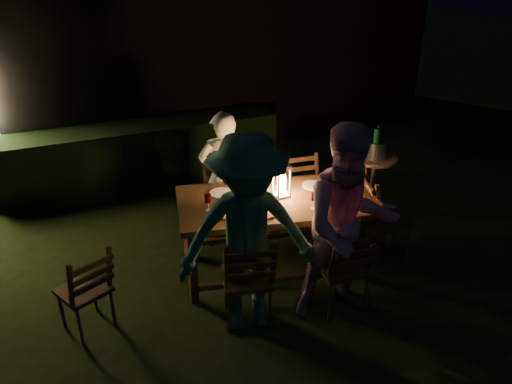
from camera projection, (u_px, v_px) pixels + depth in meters
name	position (u px, v px, depth m)	size (l,w,h in m)	color
garden_envelope	(133.00, 43.00, 9.13)	(40.00, 40.00, 3.20)	black
dining_table	(277.00, 206.00, 5.13)	(2.20, 1.43, 0.84)	#482C18
chair_near_left	(248.00, 293.00, 4.57)	(0.55, 0.58, 1.00)	#482C18
chair_near_right	(341.00, 281.00, 4.72)	(0.49, 0.52, 1.02)	#482C18
chair_far_left	(225.00, 212.00, 5.92)	(0.58, 0.61, 1.05)	#482C18
chair_far_right	(306.00, 208.00, 6.11)	(0.47, 0.49, 0.94)	#482C18
chair_end	(384.00, 232.00, 5.53)	(0.61, 0.58, 1.04)	#482C18
chair_spare	(87.00, 303.00, 4.48)	(0.55, 0.56, 0.91)	#482C18
person_house_side	(224.00, 176.00, 5.77)	(0.56, 0.37, 1.55)	white
person_opp_right	(348.00, 226.00, 4.40)	(0.91, 0.71, 1.88)	#BA809A
person_opp_left	(248.00, 236.00, 4.25)	(1.21, 0.69, 1.87)	#30604C
lantern	(282.00, 182.00, 5.07)	(0.16, 0.16, 0.35)	white
plate_far_left	(221.00, 193.00, 5.19)	(0.25, 0.25, 0.01)	white
plate_near_left	(227.00, 213.00, 4.80)	(0.25, 0.25, 0.01)	white
plate_far_right	(314.00, 185.00, 5.36)	(0.25, 0.25, 0.01)	white
plate_near_right	(327.00, 204.00, 4.97)	(0.25, 0.25, 0.01)	white
wineglass_a	(244.00, 182.00, 5.25)	(0.06, 0.06, 0.18)	#59070F
wineglass_b	(208.00, 202.00, 4.82)	(0.06, 0.06, 0.18)	#59070F
wineglass_c	(314.00, 201.00, 4.85)	(0.06, 0.06, 0.18)	#59070F
wineglass_d	(331.00, 179.00, 5.31)	(0.06, 0.06, 0.18)	#59070F
wineglass_e	(275.00, 205.00, 4.77)	(0.06, 0.06, 0.18)	silver
bottle_table	(254.00, 188.00, 4.99)	(0.07, 0.07, 0.28)	#0F471E
napkin_left	(270.00, 214.00, 4.78)	(0.18, 0.14, 0.01)	red
napkin_right	(339.00, 207.00, 4.91)	(0.18, 0.14, 0.01)	red
phone	(221.00, 218.00, 4.72)	(0.14, 0.07, 0.01)	black
side_table	(375.00, 164.00, 6.38)	(0.56, 0.56, 0.75)	olive
ice_bucket	(376.00, 149.00, 6.29)	(0.30, 0.30, 0.22)	#A5A8AD
bottle_bucket_a	(375.00, 147.00, 6.22)	(0.07, 0.07, 0.32)	#0F471E
bottle_bucket_b	(378.00, 144.00, 6.32)	(0.07, 0.07, 0.32)	#0F471E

